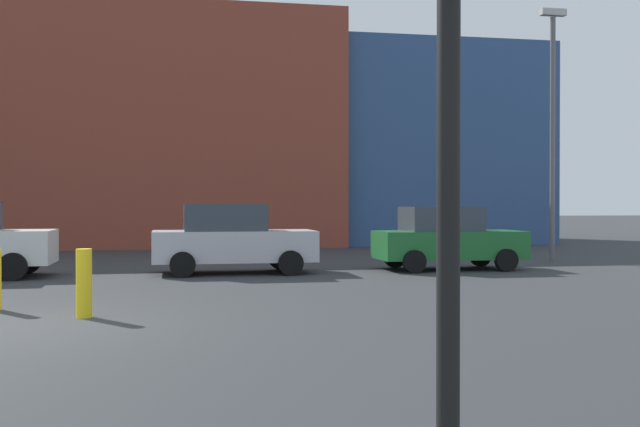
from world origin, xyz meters
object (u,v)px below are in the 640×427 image
at_px(street_lamp, 553,118).
at_px(parked_car_2, 232,239).
at_px(parked_car_3, 447,238).
at_px(bollard_yellow_0, 84,283).

bearing_deg(street_lamp, parked_car_2, -167.56).
bearing_deg(parked_car_3, parked_car_2, 180.00).
distance_m(parked_car_2, parked_car_3, 5.72).
xyz_separation_m(parked_car_2, parked_car_3, (5.72, 0.00, -0.04)).
bearing_deg(parked_car_3, bollard_yellow_0, -140.02).
height_order(parked_car_3, bollard_yellow_0, parked_car_3).
bearing_deg(bollard_yellow_0, parked_car_3, 39.98).
relative_size(bollard_yellow_0, street_lamp, 0.14).
distance_m(bollard_yellow_0, street_lamp, 16.28).
xyz_separation_m(parked_car_2, street_lamp, (9.93, 2.19, 3.49)).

